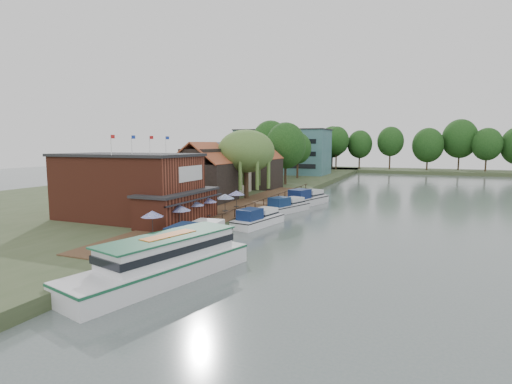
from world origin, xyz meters
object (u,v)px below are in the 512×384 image
at_px(umbrella_3, 208,208).
at_px(umbrella_2, 194,212).
at_px(cottage_a, 204,172).
at_px(cruiser_2, 287,204).
at_px(cruiser_3, 306,196).
at_px(swan, 176,257).
at_px(umbrella_1, 180,217).
at_px(cottage_c, 259,166).
at_px(tour_boat, 161,258).
at_px(umbrella_5, 236,200).
at_px(cruiser_0, 197,235).
at_px(cruiser_1, 258,216).
at_px(umbrella_4, 225,204).
at_px(pub, 142,187).
at_px(hotel_block, 283,151).
at_px(umbrella_0, 153,224).
at_px(willow, 246,164).
at_px(cottage_b, 218,168).

bearing_deg(umbrella_3, umbrella_2, -94.21).
bearing_deg(umbrella_3, cottage_a, 121.54).
xyz_separation_m(cottage_a, cruiser_2, (12.06, 1.71, -4.17)).
distance_m(cruiser_3, swan, 32.92).
height_order(umbrella_1, cruiser_2, umbrella_1).
xyz_separation_m(cottage_c, tour_boat, (11.81, -47.11, -3.70)).
bearing_deg(umbrella_2, tour_boat, -67.47).
relative_size(umbrella_5, cruiser_3, 0.23).
height_order(umbrella_3, cruiser_0, umbrella_3).
bearing_deg(swan, umbrella_3, 107.18).
distance_m(umbrella_3, cruiser_1, 5.91).
height_order(umbrella_2, umbrella_4, same).
height_order(pub, hotel_block, hotel_block).
bearing_deg(swan, cruiser_2, 87.67).
bearing_deg(pub, cruiser_0, -28.38).
distance_m(cottage_a, umbrella_1, 19.81).
xyz_separation_m(umbrella_0, umbrella_3, (0.16, 9.58, 0.00)).
bearing_deg(cottage_c, cottage_a, -93.01).
bearing_deg(swan, cottage_c, 103.20).
relative_size(cottage_c, cruiser_2, 0.94).
relative_size(umbrella_1, cruiser_0, 0.22).
height_order(umbrella_0, umbrella_1, same).
distance_m(cottage_a, cruiser_1, 15.27).
distance_m(pub, willow, 20.36).
bearing_deg(cruiser_0, cottage_c, 99.16).
xyz_separation_m(cruiser_1, tour_boat, (0.84, -19.59, 0.47)).
xyz_separation_m(cottage_b, umbrella_1, (10.69, -28.02, -2.96)).
bearing_deg(umbrella_0, cottage_a, 108.53).
bearing_deg(cruiser_0, cottage_b, 109.64).
height_order(cottage_b, umbrella_5, cottage_b).
height_order(cruiser_1, swan, cruiser_1).
height_order(umbrella_2, cruiser_3, umbrella_2).
distance_m(cruiser_1, swan, 15.27).
distance_m(cottage_c, cruiser_2, 20.95).
xyz_separation_m(umbrella_1, umbrella_4, (0.15, 9.31, 0.00)).
xyz_separation_m(cruiser_2, swan, (-1.04, -25.44, -0.86)).
relative_size(cottage_a, cottage_b, 0.90).
bearing_deg(cruiser_2, pub, -105.15).
xyz_separation_m(hotel_block, swan, (18.02, -79.73, -6.93)).
height_order(pub, umbrella_5, pub).
xyz_separation_m(cottage_a, cruiser_3, (12.82, 9.12, -4.00)).
bearing_deg(cottage_b, swan, -67.42).
height_order(cruiser_1, cruiser_3, cruiser_3).
relative_size(cottage_a, cottage_c, 1.01).
xyz_separation_m(umbrella_2, cruiser_1, (4.73, 6.16, -1.21)).
distance_m(hotel_block, cruiser_1, 67.52).
height_order(umbrella_1, umbrella_5, same).
height_order(cottage_c, cruiser_2, cottage_c).
relative_size(umbrella_2, tour_boat, 0.17).
bearing_deg(umbrella_4, swan, -78.02).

